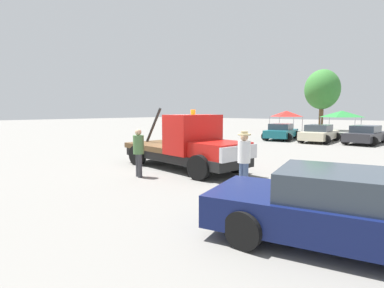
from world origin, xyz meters
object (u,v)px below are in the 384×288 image
Objects in this scene: parked_car_charcoal at (366,135)px; tree_left at (322,90)px; foreground_car at (359,212)px; canopy_tent_green at (342,114)px; parked_car_cream at (319,134)px; tow_truck at (188,146)px; person_near_truck at (244,156)px; traffic_cone at (221,150)px; canopy_tent_red at (286,114)px; parked_car_teal at (281,132)px; person_at_hood at (139,149)px.

parked_car_charcoal is 16.49m from tree_left.
canopy_tent_green is (-6.72, 28.56, 1.43)m from foreground_car.
foreground_car is at bearing -163.15° from parked_car_cream.
tow_truck is 25.01m from canopy_tent_green.
person_near_truck is 7.55m from traffic_cone.
tow_truck reaches higher than canopy_tent_red.
foreground_car is 29.38m from canopy_tent_green.
parked_car_teal is 1.54× the size of canopy_tent_red.
parked_car_teal is (-2.23, 14.74, -0.30)m from tow_truck.
parked_car_cream is (-5.97, 18.42, -0.00)m from foreground_car.
parked_car_charcoal is at bearing -89.45° from parked_car_teal.
foreground_car is 1.69× the size of canopy_tent_green.
tree_left reaches higher than person_near_truck.
foreground_car is at bearing -66.10° from canopy_tent_red.
foreground_car reaches higher than traffic_cone.
traffic_cone is (-5.18, -11.14, -0.40)m from parked_car_charcoal.
person_at_hood reaches higher than foreground_car.
parked_car_teal is at bearing -152.16° from person_at_hood.
tow_truck is at bearing 93.66° from person_near_truck.
parked_car_teal is at bearing 94.76° from traffic_cone.
tow_truck is 3.58m from person_near_truck.
parked_car_teal is 8.04× the size of traffic_cone.
foreground_car is at bearing -44.84° from traffic_cone.
canopy_tent_green reaches higher than traffic_cone.
tow_truck is 4.75m from traffic_cone.
tree_left reaches higher than person_at_hood.
tree_left is (-2.87, 32.00, 4.00)m from person_at_hood.
person_at_hood is 0.36× the size of parked_car_cream.
foreground_car is 0.74× the size of tree_left.
parked_car_cream is 1.47× the size of canopy_tent_green.
tow_truck is 7.63m from foreground_car.
parked_car_charcoal is at bearing -171.59° from person_at_hood.
tree_left reaches higher than canopy_tent_red.
canopy_tent_red reaches higher than traffic_cone.
tree_left is (-4.15, 14.98, 4.35)m from parked_car_cream.
foreground_car is 3.11× the size of person_near_truck.
person_near_truck is 1.02× the size of person_at_hood.
parked_car_charcoal is at bearing -43.21° from canopy_tent_red.
canopy_tent_green is at bearing 98.67° from tow_truck.
tree_left is at bearing 65.54° from canopy_tent_red.
tow_truck reaches higher than foreground_car.
traffic_cone is (-8.12, 8.07, -0.40)m from foreground_car.
person_near_truck is at bearing -175.67° from parked_car_charcoal.
canopy_tent_green is (0.02, 24.99, 1.13)m from tow_truck.
foreground_car is at bearing -96.16° from person_near_truck.
person_near_truck reaches higher than traffic_cone.
person_near_truck is (3.30, -1.38, 0.10)m from tow_truck.
person_at_hood is 17.06m from parked_car_cream.
person_near_truck is at bearing -82.91° from canopy_tent_green.
parked_car_cream is at bearing 110.65° from parked_car_charcoal.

